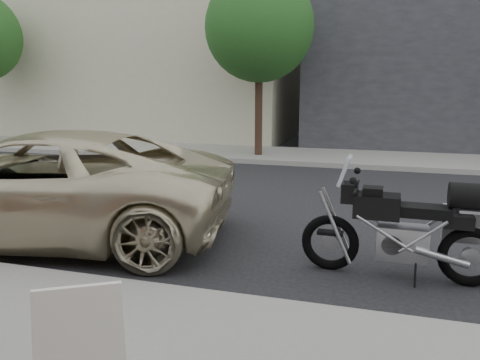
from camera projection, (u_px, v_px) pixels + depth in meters
The scene contains 7 objects.
ground at pixel (283, 212), 9.15m from camera, with size 120.00×120.00×0.00m, color black.
far_sidewalk at pixel (321, 157), 15.24m from camera, with size 44.00×3.00×0.15m, color gray.
far_building_cream at pixel (160, 51), 23.46m from camera, with size 14.00×11.00×8.00m.
street_tree_mid at pixel (259, 27), 14.48m from camera, with size 3.40×3.40×5.70m.
motorcycle at pixel (412, 228), 5.94m from camera, with size 2.48×0.80×1.57m.
minivan at pixel (38, 186), 7.48m from camera, with size 2.87×6.22×1.73m, color beige.
sandwich_sign at pixel (82, 349), 3.34m from camera, with size 0.80×0.78×0.96m.
Camera 1 is at (-1.64, 8.71, 2.50)m, focal length 35.00 mm.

